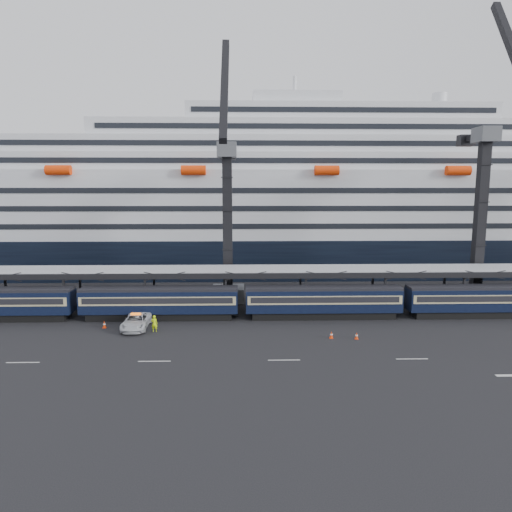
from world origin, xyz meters
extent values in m
plane|color=black|center=(0.00, 0.00, 0.00)|extent=(260.00, 260.00, 0.00)
cube|color=beige|center=(-38.00, -4.00, 0.01)|extent=(3.00, 0.15, 0.02)
cube|color=beige|center=(-26.00, -4.00, 0.01)|extent=(3.00, 0.15, 0.02)
cube|color=beige|center=(-14.00, -4.00, 0.01)|extent=(3.00, 0.15, 0.02)
cube|color=beige|center=(-2.00, -4.00, 0.01)|extent=(3.00, 0.15, 0.02)
cube|color=beige|center=(5.00, -8.00, 0.01)|extent=(2.50, 0.40, 0.02)
cube|color=black|center=(-28.00, 10.00, 0.45)|extent=(17.48, 2.40, 0.90)
cube|color=black|center=(-28.00, 10.00, 2.25)|extent=(19.00, 2.80, 2.70)
cube|color=tan|center=(-28.00, 10.00, 2.55)|extent=(18.62, 2.92, 1.05)
cube|color=black|center=(-28.00, 10.00, 2.60)|extent=(17.86, 2.98, 0.70)
cube|color=black|center=(-28.00, 10.00, 3.75)|extent=(19.00, 2.50, 0.35)
cube|color=black|center=(-8.00, 10.00, 0.45)|extent=(17.48, 2.40, 0.90)
cube|color=black|center=(-8.00, 10.00, 2.25)|extent=(19.00, 2.80, 2.70)
cube|color=tan|center=(-8.00, 10.00, 2.55)|extent=(18.62, 2.92, 1.05)
cube|color=black|center=(-8.00, 10.00, 2.60)|extent=(17.86, 2.98, 0.70)
cube|color=black|center=(-8.00, 10.00, 3.75)|extent=(19.00, 2.50, 0.35)
cube|color=black|center=(12.00, 10.00, 0.45)|extent=(17.48, 2.40, 0.90)
cube|color=black|center=(12.00, 10.00, 2.25)|extent=(19.00, 2.80, 2.70)
cube|color=tan|center=(12.00, 10.00, 2.55)|extent=(18.62, 2.92, 1.05)
cube|color=black|center=(12.00, 10.00, 2.60)|extent=(17.86, 2.98, 0.70)
cube|color=black|center=(12.00, 10.00, 3.75)|extent=(19.00, 2.50, 0.35)
cube|color=#919498|center=(0.00, 14.00, 5.40)|extent=(130.00, 6.00, 0.25)
cube|color=black|center=(0.00, 11.00, 5.10)|extent=(130.00, 0.25, 0.70)
cube|color=black|center=(0.00, 17.00, 5.10)|extent=(130.00, 0.25, 0.70)
cube|color=black|center=(-50.00, 16.80, 2.70)|extent=(0.25, 0.25, 5.40)
cube|color=black|center=(-40.00, 11.20, 2.70)|extent=(0.25, 0.25, 5.40)
cube|color=black|center=(-40.00, 16.80, 2.70)|extent=(0.25, 0.25, 5.40)
cube|color=black|center=(-30.00, 11.20, 2.70)|extent=(0.25, 0.25, 5.40)
cube|color=black|center=(-30.00, 16.80, 2.70)|extent=(0.25, 0.25, 5.40)
cube|color=black|center=(-20.00, 11.20, 2.70)|extent=(0.25, 0.25, 5.40)
cube|color=black|center=(-20.00, 16.80, 2.70)|extent=(0.25, 0.25, 5.40)
cube|color=black|center=(-10.00, 11.20, 2.70)|extent=(0.25, 0.25, 5.40)
cube|color=black|center=(-10.00, 16.80, 2.70)|extent=(0.25, 0.25, 5.40)
cube|color=black|center=(0.00, 11.20, 2.70)|extent=(0.25, 0.25, 5.40)
cube|color=black|center=(0.00, 16.80, 2.70)|extent=(0.25, 0.25, 5.40)
cube|color=black|center=(10.00, 11.20, 2.70)|extent=(0.25, 0.25, 5.40)
cube|color=black|center=(10.00, 16.80, 2.70)|extent=(0.25, 0.25, 5.40)
cube|color=black|center=(0.00, 46.00, 3.50)|extent=(200.00, 28.00, 7.00)
cube|color=silver|center=(0.00, 46.00, 13.00)|extent=(190.00, 26.88, 12.00)
cube|color=silver|center=(0.00, 46.00, 20.50)|extent=(160.00, 24.64, 3.00)
cube|color=black|center=(0.00, 33.63, 20.50)|extent=(153.60, 0.12, 0.90)
cube|color=silver|center=(0.00, 46.00, 23.50)|extent=(124.00, 21.84, 3.00)
cube|color=black|center=(0.00, 35.03, 23.50)|extent=(119.04, 0.12, 0.90)
cube|color=silver|center=(0.00, 46.00, 26.50)|extent=(90.00, 19.04, 3.00)
cube|color=black|center=(0.00, 36.43, 26.50)|extent=(86.40, 0.12, 0.90)
cube|color=silver|center=(0.00, 46.00, 29.50)|extent=(56.00, 16.24, 3.00)
cube|color=black|center=(0.00, 37.83, 29.50)|extent=(53.76, 0.12, 0.90)
cube|color=silver|center=(-8.00, 46.00, 32.00)|extent=(16.00, 12.00, 2.50)
cylinder|color=silver|center=(20.00, 46.00, 32.50)|extent=(2.80, 2.80, 3.00)
cylinder|color=#FF3908|center=(-48.00, 31.96, 18.80)|extent=(4.00, 1.60, 1.60)
cylinder|color=#FF3908|center=(-26.00, 31.96, 18.80)|extent=(4.00, 1.60, 1.60)
cylinder|color=#FF3908|center=(-4.00, 31.96, 18.80)|extent=(4.00, 1.60, 1.60)
cylinder|color=#FF3908|center=(18.00, 31.96, 18.80)|extent=(4.00, 1.60, 1.60)
cube|color=#494C51|center=(-20.00, 19.00, 1.00)|extent=(4.50, 4.50, 2.00)
cube|color=black|center=(-20.00, 19.00, 11.00)|extent=(1.30, 1.30, 18.00)
cube|color=#494C51|center=(-20.00, 19.00, 21.00)|extent=(2.60, 3.20, 2.00)
cube|color=black|center=(-20.00, 13.21, 27.89)|extent=(0.90, 12.26, 14.37)
cube|color=black|center=(-20.00, 21.52, 21.00)|extent=(0.90, 5.04, 0.90)
cube|color=black|center=(-20.00, 24.04, 20.80)|extent=(2.20, 1.60, 1.60)
cube|color=#494C51|center=(15.00, 18.00, 1.00)|extent=(4.50, 4.50, 2.00)
cube|color=black|center=(15.00, 18.00, 12.00)|extent=(1.30, 1.30, 20.00)
cube|color=#494C51|center=(15.00, 18.00, 23.00)|extent=(2.60, 3.20, 2.00)
cube|color=black|center=(15.00, 20.80, 23.00)|extent=(0.90, 5.60, 0.90)
cube|color=black|center=(15.00, 23.60, 22.80)|extent=(2.20, 1.60, 1.60)
imported|color=silver|center=(-30.01, 6.11, 0.82)|extent=(2.88, 5.97, 1.64)
imported|color=#D2FF0D|center=(-27.70, 4.89, 0.94)|extent=(0.70, 0.47, 1.88)
cube|color=#FF3908|center=(-33.72, 6.44, 0.02)|extent=(0.41, 0.41, 0.04)
cone|color=#FF3908|center=(-33.72, 6.44, 0.43)|extent=(0.35, 0.35, 0.78)
cylinder|color=white|center=(-33.72, 6.44, 0.43)|extent=(0.29, 0.29, 0.13)
cube|color=#FF3908|center=(-5.79, 1.86, 0.02)|extent=(0.38, 0.38, 0.04)
cone|color=#FF3908|center=(-5.79, 1.86, 0.40)|extent=(0.32, 0.32, 0.71)
cylinder|color=white|center=(-5.79, 1.86, 0.40)|extent=(0.27, 0.27, 0.12)
cube|color=#FF3908|center=(-8.42, 2.18, 0.02)|extent=(0.39, 0.39, 0.04)
cone|color=#FF3908|center=(-8.42, 2.18, 0.41)|extent=(0.33, 0.33, 0.74)
cylinder|color=white|center=(-8.42, 2.18, 0.41)|extent=(0.28, 0.28, 0.12)
camera|label=1|loc=(-17.60, -44.39, 15.75)|focal=32.00mm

